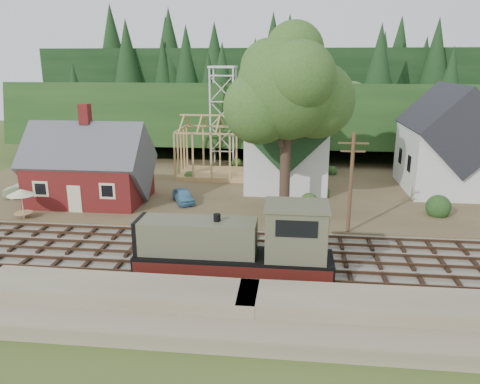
# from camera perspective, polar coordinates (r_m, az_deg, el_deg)

# --- Properties ---
(ground) EXTENTS (140.00, 140.00, 0.00)m
(ground) POSITION_cam_1_polar(r_m,az_deg,el_deg) (32.18, 1.36, -8.12)
(ground) COLOR #384C1E
(ground) RESTS_ON ground
(embankment) EXTENTS (64.00, 5.00, 1.60)m
(embankment) POSITION_cam_1_polar(r_m,az_deg,el_deg) (24.68, -0.49, -16.06)
(embankment) COLOR #7F7259
(embankment) RESTS_ON ground
(railroad_bed) EXTENTS (64.00, 11.00, 0.16)m
(railroad_bed) POSITION_cam_1_polar(r_m,az_deg,el_deg) (32.14, 1.36, -7.99)
(railroad_bed) COLOR #726B5B
(railroad_bed) RESTS_ON ground
(village_flat) EXTENTS (64.00, 26.00, 0.30)m
(village_flat) POSITION_cam_1_polar(r_m,az_deg,el_deg) (49.10, 3.25, 0.51)
(village_flat) COLOR brown
(village_flat) RESTS_ON ground
(hillside) EXTENTS (70.00, 28.96, 12.74)m
(hillside) POSITION_cam_1_polar(r_m,az_deg,el_deg) (72.55, 4.35, 5.33)
(hillside) COLOR #1E3F19
(hillside) RESTS_ON ground
(ridge) EXTENTS (80.00, 20.00, 12.00)m
(ridge) POSITION_cam_1_polar(r_m,az_deg,el_deg) (88.33, 4.77, 7.18)
(ridge) COLOR black
(ridge) RESTS_ON ground
(depot) EXTENTS (10.80, 7.41, 9.00)m
(depot) POSITION_cam_1_polar(r_m,az_deg,el_deg) (45.46, -17.83, 2.51)
(depot) COLOR #5F1615
(depot) RESTS_ON village_flat
(church) EXTENTS (8.40, 15.17, 13.00)m
(church) POSITION_cam_1_polar(r_m,az_deg,el_deg) (49.63, 5.77, 6.56)
(church) COLOR silver
(church) RESTS_ON village_flat
(farmhouse) EXTENTS (8.40, 10.80, 10.60)m
(farmhouse) POSITION_cam_1_polar(r_m,az_deg,el_deg) (51.38, 23.96, 5.25)
(farmhouse) COLOR silver
(farmhouse) RESTS_ON village_flat
(timber_frame) EXTENTS (8.20, 6.20, 6.99)m
(timber_frame) POSITION_cam_1_polar(r_m,az_deg,el_deg) (52.94, -2.97, 5.09)
(timber_frame) COLOR tan
(timber_frame) RESTS_ON village_flat
(lattice_tower) EXTENTS (3.20, 3.20, 12.12)m
(lattice_tower) POSITION_cam_1_polar(r_m,az_deg,el_deg) (58.04, -2.08, 12.76)
(lattice_tower) COLOR silver
(lattice_tower) RESTS_ON village_flat
(big_tree) EXTENTS (10.90, 8.40, 14.70)m
(big_tree) POSITION_cam_1_polar(r_m,az_deg,el_deg) (39.51, 6.00, 11.59)
(big_tree) COLOR #38281E
(big_tree) RESTS_ON village_flat
(telegraph_pole_near) EXTENTS (2.20, 0.28, 8.00)m
(telegraph_pole_near) POSITION_cam_1_polar(r_m,az_deg,el_deg) (35.89, 13.37, 1.16)
(telegraph_pole_near) COLOR #4C331E
(telegraph_pole_near) RESTS_ON ground
(locomotive) EXTENTS (11.88, 2.97, 4.76)m
(locomotive) POSITION_cam_1_polar(r_m,az_deg,el_deg) (28.63, 0.11, -6.64)
(locomotive) COLOR black
(locomotive) RESTS_ON railroad_bed
(car_blue) EXTENTS (3.02, 4.04, 1.28)m
(car_blue) POSITION_cam_1_polar(r_m,az_deg,el_deg) (43.63, -6.92, -0.45)
(car_blue) COLOR #5C9BC5
(car_blue) RESTS_ON village_flat
(car_green) EXTENTS (4.25, 2.36, 1.33)m
(car_green) POSITION_cam_1_polar(r_m,az_deg,el_deg) (49.28, -24.53, 0.12)
(car_green) COLOR #85A06E
(car_green) RESTS_ON village_flat
(patio_set) EXTENTS (2.26, 2.26, 2.51)m
(patio_set) POSITION_cam_1_polar(r_m,az_deg,el_deg) (42.61, -25.14, -0.16)
(patio_set) COLOR silver
(patio_set) RESTS_ON village_flat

